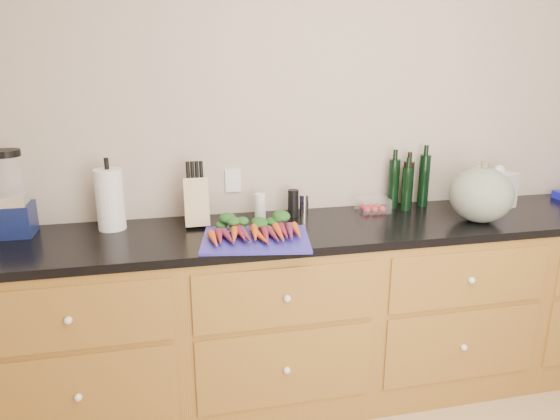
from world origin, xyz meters
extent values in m
cube|color=#BCAD9C|center=(0.00, 1.62, 1.30)|extent=(4.10, 0.05, 2.60)
cube|color=brown|center=(0.00, 1.30, 0.45)|extent=(3.60, 0.60, 0.90)
cube|color=brown|center=(-1.35, 0.99, 0.72)|extent=(0.82, 0.01, 0.28)
sphere|color=white|center=(-1.35, 0.98, 0.72)|extent=(0.03, 0.03, 0.03)
cube|color=brown|center=(-1.35, 0.99, 0.36)|extent=(0.82, 0.01, 0.38)
sphere|color=white|center=(-1.35, 0.98, 0.36)|extent=(0.03, 0.03, 0.03)
cube|color=brown|center=(-0.45, 0.99, 0.72)|extent=(0.82, 0.01, 0.28)
sphere|color=white|center=(-0.45, 0.98, 0.72)|extent=(0.03, 0.03, 0.03)
cube|color=brown|center=(-0.45, 0.99, 0.36)|extent=(0.82, 0.01, 0.38)
sphere|color=white|center=(-0.45, 0.98, 0.36)|extent=(0.03, 0.03, 0.03)
cube|color=brown|center=(0.45, 0.99, 0.72)|extent=(0.82, 0.01, 0.28)
sphere|color=white|center=(0.45, 0.98, 0.72)|extent=(0.03, 0.03, 0.03)
cube|color=brown|center=(0.45, 0.99, 0.36)|extent=(0.82, 0.01, 0.38)
sphere|color=white|center=(0.45, 0.98, 0.36)|extent=(0.03, 0.03, 0.03)
cube|color=black|center=(0.00, 1.30, 0.92)|extent=(3.64, 0.62, 0.04)
cube|color=#2C27A7|center=(-0.56, 1.14, 0.95)|extent=(0.53, 0.43, 0.01)
cone|color=#D54F19|center=(-0.75, 1.12, 0.97)|extent=(0.04, 0.18, 0.04)
cone|color=maroon|center=(-0.72, 1.12, 0.97)|extent=(0.04, 0.18, 0.04)
cone|color=#672042|center=(-0.69, 1.12, 0.97)|extent=(0.04, 0.18, 0.04)
cone|color=#D54F19|center=(-0.66, 1.12, 0.97)|extent=(0.04, 0.18, 0.04)
cone|color=maroon|center=(-0.63, 1.12, 0.97)|extent=(0.04, 0.18, 0.04)
cone|color=#672042|center=(-0.60, 1.12, 0.97)|extent=(0.04, 0.18, 0.04)
cone|color=#D54F19|center=(-0.57, 1.12, 0.97)|extent=(0.04, 0.18, 0.04)
ellipsoid|color=#1A4E1B|center=(-0.66, 1.26, 0.98)|extent=(0.18, 0.11, 0.05)
cone|color=#D54F19|center=(-0.55, 1.12, 0.97)|extent=(0.04, 0.18, 0.04)
cone|color=maroon|center=(-0.52, 1.12, 0.97)|extent=(0.04, 0.18, 0.04)
cone|color=#672042|center=(-0.49, 1.12, 0.97)|extent=(0.04, 0.18, 0.04)
cone|color=#D54F19|center=(-0.46, 1.12, 0.97)|extent=(0.04, 0.18, 0.04)
cone|color=maroon|center=(-0.43, 1.12, 0.97)|extent=(0.04, 0.18, 0.04)
cone|color=#672042|center=(-0.40, 1.12, 0.97)|extent=(0.04, 0.18, 0.04)
cone|color=#D54F19|center=(-0.37, 1.12, 0.97)|extent=(0.04, 0.18, 0.04)
ellipsoid|color=#1A4E1B|center=(-0.46, 1.26, 0.98)|extent=(0.18, 0.11, 0.05)
ellipsoid|color=slate|center=(0.59, 1.19, 1.08)|extent=(0.31, 0.31, 0.28)
cube|color=#0F1847|center=(-1.63, 1.46, 1.01)|extent=(0.16, 0.16, 0.15)
cube|color=silver|center=(-1.63, 1.43, 1.11)|extent=(0.14, 0.09, 0.05)
cylinder|color=white|center=(-1.63, 1.46, 1.21)|extent=(0.12, 0.12, 0.20)
cylinder|color=black|center=(-1.63, 1.46, 1.32)|extent=(0.13, 0.13, 0.03)
cylinder|color=white|center=(-1.21, 1.46, 1.09)|extent=(0.13, 0.13, 0.29)
cube|color=tan|center=(-0.80, 1.44, 1.06)|extent=(0.12, 0.12, 0.23)
cylinder|color=white|center=(-0.48, 1.48, 1.00)|extent=(0.06, 0.06, 0.13)
cylinder|color=black|center=(-0.30, 1.48, 1.01)|extent=(0.06, 0.06, 0.14)
cylinder|color=silver|center=(-0.24, 1.48, 1.00)|extent=(0.05, 0.05, 0.11)
cube|color=white|center=(0.14, 1.47, 0.98)|extent=(0.16, 0.13, 0.07)
cylinder|color=black|center=(0.28, 1.52, 1.08)|extent=(0.06, 0.06, 0.27)
cylinder|color=black|center=(0.37, 1.53, 1.07)|extent=(0.06, 0.06, 0.25)
cylinder|color=black|center=(0.46, 1.52, 1.08)|extent=(0.06, 0.06, 0.29)
cylinder|color=black|center=(0.33, 1.47, 1.06)|extent=(0.06, 0.06, 0.23)
camera|label=1|loc=(-0.91, -0.95, 1.70)|focal=32.00mm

